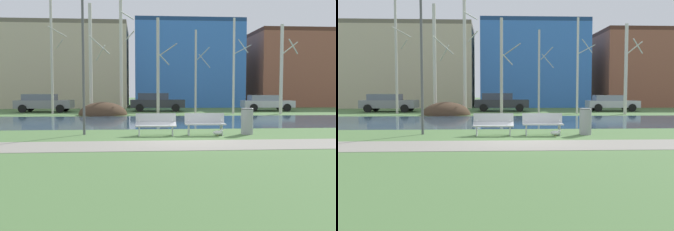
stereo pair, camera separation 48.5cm
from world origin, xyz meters
The scene contains 22 objects.
ground_plane centered at (0.00, 10.00, 0.00)m, with size 120.00×120.00×0.00m, color #4C703D.
paved_path_strip centered at (0.00, -1.70, 0.01)m, with size 60.00×2.28×0.01m, color gray.
river_band centered at (0.00, 7.62, 0.00)m, with size 80.00×8.52×0.01m, color #2D475B.
soil_mound centered at (-4.17, 13.32, 0.00)m, with size 3.46×3.01×1.85m, color #423021.
bench_left centered at (-0.98, 0.99, 0.47)m, with size 1.62×0.62×0.87m.
bench_right centered at (0.98, 0.99, 0.47)m, with size 1.62×0.62×0.87m.
trash_bin centered at (2.75, 1.15, 0.55)m, with size 0.51×0.51×1.06m.
seagull centered at (1.46, 0.74, 0.13)m, with size 0.45×0.17×0.26m.
streetlamp centered at (-3.84, 1.53, 3.85)m, with size 0.32×0.32×5.84m.
birch_far_left centered at (-8.02, 14.94, 4.44)m, with size 1.25×2.03×8.79m.
birch_left centered at (-5.18, 15.15, 4.16)m, with size 1.60×2.55×8.23m.
birch_center_left centered at (-2.89, 14.44, 4.71)m, with size 1.14×1.96×9.29m.
birch_center centered at (-0.12, 14.90, 3.65)m, with size 1.57×2.30×7.19m.
birch_center_right centered at (2.56, 13.59, 3.13)m, with size 1.14×2.03×6.13m.
birch_right centered at (5.53, 14.16, 3.64)m, with size 1.36×2.34×7.13m.
birch_far_right centered at (8.99, 13.59, 3.40)m, with size 1.33×2.35×6.61m.
parked_van_nearest_grey centered at (-9.28, 17.26, 0.77)m, with size 4.50×2.21×1.45m.
parked_sedan_second_dark centered at (-0.13, 17.82, 0.80)m, with size 4.56×2.27×1.51m.
parked_hatch_third_silver centered at (9.16, 17.41, 0.73)m, with size 4.29×2.21×1.35m.
building_beige_block centered at (-10.08, 27.03, 4.21)m, with size 14.68×9.01×8.43m.
building_blue_store centered at (3.57, 27.40, 4.47)m, with size 11.03×8.25×8.93m.
building_brick_low centered at (16.55, 27.83, 4.04)m, with size 11.55×9.61×8.07m.
Camera 1 is at (-1.67, -13.86, 1.82)m, focal length 40.45 mm.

